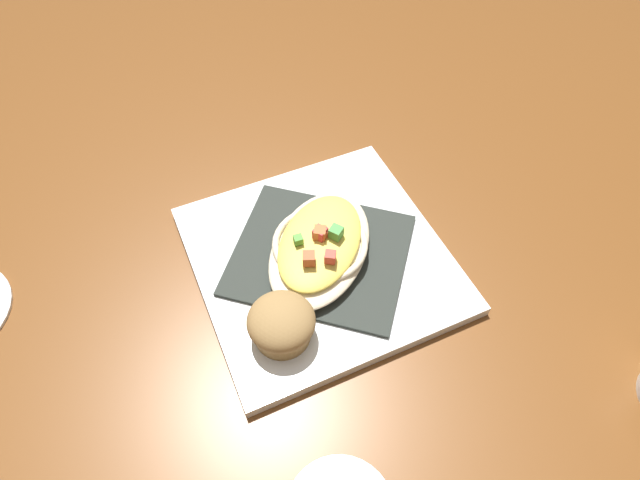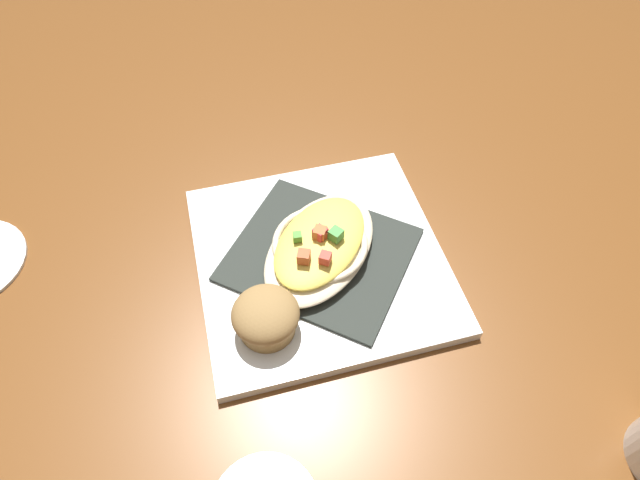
{
  "view_description": "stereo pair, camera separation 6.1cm",
  "coord_description": "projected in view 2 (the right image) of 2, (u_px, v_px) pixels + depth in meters",
  "views": [
    {
      "loc": [
        0.12,
        0.35,
        0.53
      ],
      "look_at": [
        0.0,
        0.0,
        0.04
      ],
      "focal_mm": 30.06,
      "sensor_mm": 36.0,
      "label": 1
    },
    {
      "loc": [
        0.06,
        0.36,
        0.53
      ],
      "look_at": [
        0.0,
        0.0,
        0.04
      ],
      "focal_mm": 30.06,
      "sensor_mm": 36.0,
      "label": 2
    }
  ],
  "objects": [
    {
      "name": "gratin_dish",
      "position": [
        320.0,
        245.0,
        0.62
      ],
      "size": [
        0.19,
        0.2,
        0.04
      ],
      "color": "beige",
      "rests_on": "folded_napkin"
    },
    {
      "name": "square_plate",
      "position": [
        320.0,
        259.0,
        0.64
      ],
      "size": [
        0.31,
        0.31,
        0.01
      ],
      "primitive_type": "cube",
      "rotation": [
        0.0,
        0.0,
        0.09
      ],
      "color": "white",
      "rests_on": "ground_plane"
    },
    {
      "name": "ground_plane",
      "position": [
        320.0,
        262.0,
        0.64
      ],
      "size": [
        2.6,
        2.6,
        0.0
      ],
      "primitive_type": "plane",
      "color": "brown"
    },
    {
      "name": "folded_napkin",
      "position": [
        320.0,
        254.0,
        0.63
      ],
      "size": [
        0.26,
        0.25,
        0.0
      ],
      "primitive_type": "cube",
      "rotation": [
        0.0,
        0.0,
        0.97
      ],
      "color": "#2A302C",
      "rests_on": "square_plate"
    },
    {
      "name": "muffin",
      "position": [
        266.0,
        317.0,
        0.55
      ],
      "size": [
        0.07,
        0.07,
        0.05
      ],
      "color": "olive",
      "rests_on": "square_plate"
    }
  ]
}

